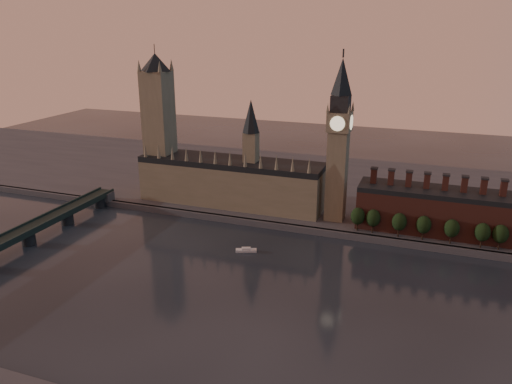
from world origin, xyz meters
TOP-DOWN VIEW (x-y plane):
  - ground at (0.00, 0.00)m, footprint 900.00×900.00m
  - north_bank at (0.00, 178.04)m, footprint 900.00×182.00m
  - palace_of_westminster at (-64.41, 114.91)m, footprint 130.00×30.30m
  - victoria_tower at (-120.00, 115.00)m, footprint 24.00×24.00m
  - big_ben at (10.00, 110.00)m, footprint 15.00×15.00m
  - chimney_block at (80.00, 110.00)m, footprint 110.00×25.00m
  - embankment_tree_0 at (26.90, 95.14)m, footprint 8.60×8.60m
  - embankment_tree_1 at (36.17, 95.07)m, footprint 8.60×8.60m
  - embankment_tree_2 at (51.54, 94.09)m, footprint 8.60×8.60m
  - embankment_tree_3 at (65.30, 94.36)m, footprint 8.60×8.60m
  - embankment_tree_4 at (80.74, 94.05)m, footprint 8.60×8.60m
  - embankment_tree_5 at (96.99, 93.97)m, footprint 8.60×8.60m
  - embankment_tree_6 at (106.30, 94.64)m, footprint 8.60×8.60m
  - westminster_bridge at (-155.00, -2.70)m, footprint 14.00×200.00m
  - river_boat at (-29.66, 51.77)m, footprint 12.48×7.39m

SIDE VIEW (x-z plane):
  - ground at x=0.00m, z-range 0.00..0.00m
  - river_boat at x=-29.66m, z-range -0.28..2.13m
  - north_bank at x=0.00m, z-range 0.00..4.00m
  - westminster_bridge at x=-155.00m, z-range 1.66..13.21m
  - embankment_tree_0 at x=26.90m, z-range 6.03..20.91m
  - embankment_tree_1 at x=36.17m, z-range 6.03..20.91m
  - embankment_tree_2 at x=51.54m, z-range 6.03..20.91m
  - embankment_tree_3 at x=65.30m, z-range 6.03..20.91m
  - embankment_tree_4 at x=80.74m, z-range 6.03..20.91m
  - embankment_tree_5 at x=96.99m, z-range 6.03..20.91m
  - embankment_tree_6 at x=106.30m, z-range 6.03..20.91m
  - chimney_block at x=80.00m, z-range -0.68..36.32m
  - palace_of_westminster at x=-64.41m, z-range -15.37..58.63m
  - big_ben at x=10.00m, z-range 3.33..110.33m
  - victoria_tower at x=-120.00m, z-range 5.09..113.09m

